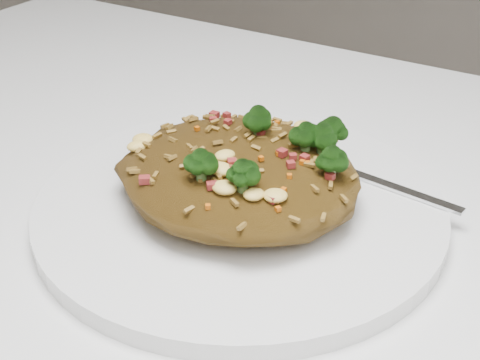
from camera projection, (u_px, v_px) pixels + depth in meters
name	position (u px, v px, depth m)	size (l,w,h in m)	color
dining_table	(273.00, 358.00, 0.49)	(1.20, 0.80, 0.75)	white
plate	(240.00, 206.00, 0.49)	(0.30, 0.30, 0.01)	white
fried_rice	(242.00, 164.00, 0.47)	(0.18, 0.16, 0.06)	brown
fork	(371.00, 179.00, 0.51)	(0.16, 0.03, 0.00)	silver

